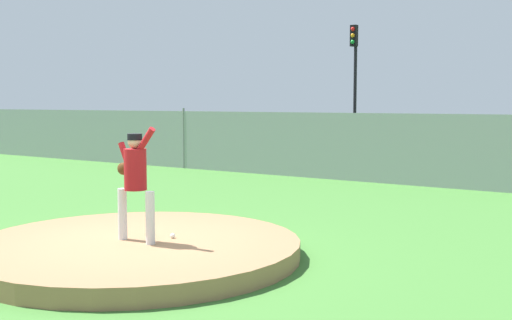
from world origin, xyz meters
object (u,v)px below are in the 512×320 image
pitcher_youth (135,176)px  parked_car_slate (275,139)px  traffic_cone_orange (431,162)px  parked_car_teal (213,136)px  baseball (173,236)px  traffic_light_near (354,68)px

pitcher_youth → parked_car_slate: bearing=115.1°
parked_car_slate → traffic_cone_orange: 6.34m
parked_car_teal → parked_car_slate: bearing=-2.2°
pitcher_youth → baseball: pitcher_youth is taller
baseball → parked_car_slate: 15.69m
pitcher_youth → parked_car_teal: pitcher_youth is taller
pitcher_youth → traffic_cone_orange: pitcher_youth is taller
parked_car_teal → traffic_cone_orange: (9.49, -0.33, -0.58)m
parked_car_slate → parked_car_teal: bearing=177.8°
pitcher_youth → parked_car_teal: bearing=124.4°
parked_car_slate → traffic_light_near: size_ratio=0.85×
baseball → parked_car_slate: bearing=116.8°
parked_car_teal → traffic_light_near: traffic_light_near is taller
parked_car_teal → traffic_light_near: 6.75m
baseball → parked_car_teal: size_ratio=0.02×
traffic_light_near → parked_car_teal: bearing=-138.7°
traffic_cone_orange → parked_car_teal: bearing=178.0°
parked_car_slate → pitcher_youth: bearing=-64.9°
pitcher_youth → parked_car_slate: size_ratio=0.35×
traffic_cone_orange → traffic_light_near: 7.43m
parked_car_teal → parked_car_slate: 3.18m
pitcher_youth → traffic_light_near: 19.53m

